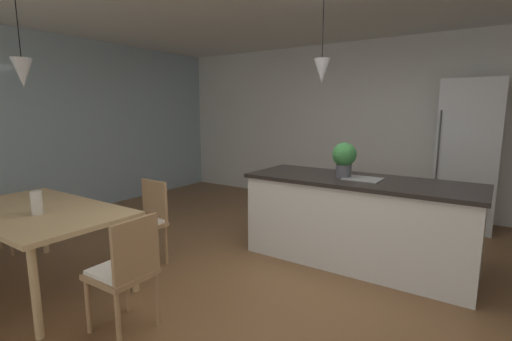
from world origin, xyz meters
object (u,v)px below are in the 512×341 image
Objects in this scene: potted_plant_on_island at (344,157)px; vase_on_dining_table at (37,203)px; refrigerator at (468,155)px; dining_table at (37,216)px; chair_far_right at (145,220)px; chair_kitchen_end at (125,270)px; kitchen_island at (357,220)px.

vase_on_dining_table is at bearing -129.83° from potted_plant_on_island.
refrigerator is 5.07m from vase_on_dining_table.
dining_table is 0.96m from chair_far_right.
chair_kitchen_end is 1.11m from vase_on_dining_table.
kitchen_island reaches higher than dining_table.
dining_table is 2.00× the size of chair_far_right.
chair_far_right is 4.32× the size of vase_on_dining_table.
potted_plant_on_island is 2.89m from vase_on_dining_table.
kitchen_island is (0.97, 2.13, -0.01)m from chair_kitchen_end.
vase_on_dining_table is at bearing -132.33° from kitchen_island.
dining_table is at bearing -179.95° from chair_kitchen_end.
potted_plant_on_island reaches higher than chair_far_right.
refrigerator is at bearing 53.68° from dining_table.
vase_on_dining_table is (-2.01, -2.21, 0.37)m from kitchen_island.
refrigerator reaches higher than chair_far_right.
dining_table is 4.74× the size of potted_plant_on_island.
chair_kitchen_end is 2.36m from potted_plant_on_island.
chair_kitchen_end is 0.38× the size of kitchen_island.
dining_table is 5.12m from refrigerator.
chair_far_right reaches higher than dining_table.
refrigerator is 9.93× the size of vase_on_dining_table.
kitchen_island is (1.81, 1.27, -0.01)m from chair_far_right.
chair_far_right is (0.39, 0.86, -0.19)m from dining_table.
vase_on_dining_table is at bearing -21.82° from dining_table.
chair_far_right is 1.02m from vase_on_dining_table.
refrigerator is at bearing 66.53° from chair_kitchen_end.
refrigerator reaches higher than kitchen_island.
vase_on_dining_table is (-2.84, -4.19, -0.17)m from refrigerator.
chair_far_right is at bearing -128.95° from refrigerator.
vase_on_dining_table reaches higher than chair_kitchen_end.
chair_kitchen_end is 2.38× the size of potted_plant_on_island.
dining_table is at bearing -135.91° from kitchen_island.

